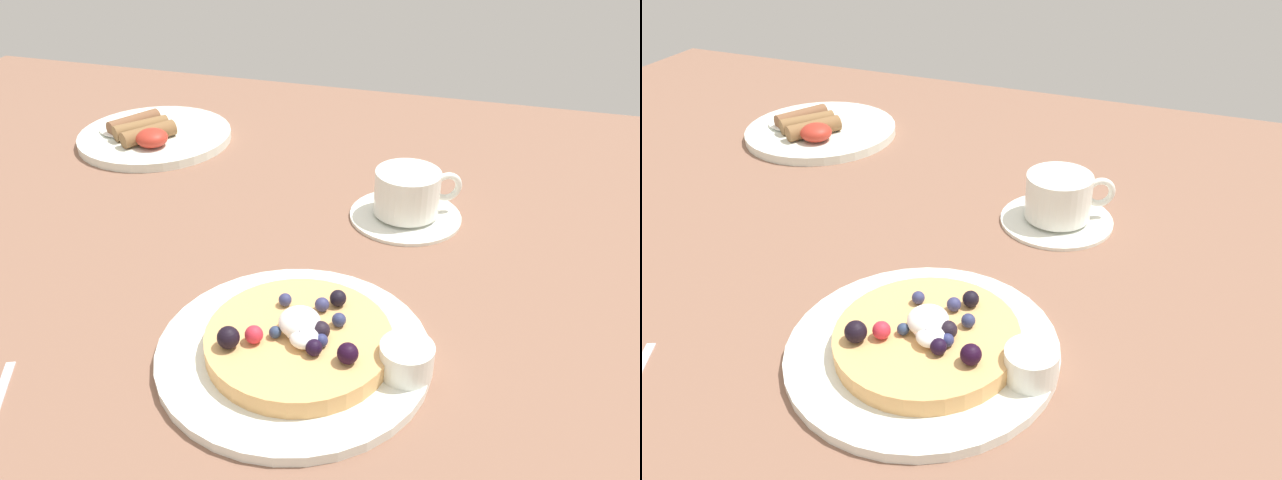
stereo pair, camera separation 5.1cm
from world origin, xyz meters
TOP-DOWN VIEW (x-y plane):
  - ground_plane at (0.00, 0.00)cm, footprint 162.90×114.02cm
  - pancake_plate at (6.27, -14.25)cm, footprint 24.25×24.25cm
  - pancake_with_berries at (6.82, -14.47)cm, footprint 16.32×16.32cm
  - syrup_ramekin at (16.22, -14.58)cm, footprint 4.56×4.56cm
  - breakfast_plate at (-29.04, 25.49)cm, footprint 22.72×22.72cm
  - fried_breakfast at (-30.03, 23.34)cm, footprint 12.95×11.42cm
  - coffee_saucer at (11.37, 12.95)cm, footprint 13.39×13.39cm
  - coffee_cup at (11.51, 13.02)cm, footprint 10.12×7.76cm

SIDE VIEW (x-z plane):
  - ground_plane at x=0.00cm, z-range -3.00..0.00cm
  - coffee_saucer at x=11.37cm, z-range 0.00..0.86cm
  - pancake_plate at x=6.27cm, z-range 0.00..1.03cm
  - breakfast_plate at x=-29.04cm, z-range 0.00..1.29cm
  - pancake_with_berries at x=6.82cm, z-range 0.21..4.18cm
  - fried_breakfast at x=-30.03cm, z-range 0.99..3.71cm
  - syrup_ramekin at x=16.22cm, z-range 1.07..3.87cm
  - coffee_cup at x=11.51cm, z-range 0.95..6.20cm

